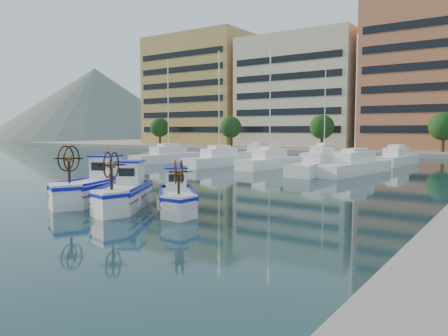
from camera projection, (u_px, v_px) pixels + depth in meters
ground at (164, 210)px, 20.07m from camera, size 300.00×300.00×0.00m
hill_west at (96, 138)px, 189.46m from camera, size 180.00×180.00×60.00m
yacht_marina at (326, 161)px, 43.93m from camera, size 39.12×23.31×11.50m
fishing_boat_a at (94, 186)px, 22.54m from camera, size 3.26×4.92×2.97m
fishing_boat_b at (125, 192)px, 20.73m from camera, size 3.72×4.55×2.77m
fishing_boat_c at (177, 196)px, 20.02m from camera, size 3.75×3.82×2.46m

